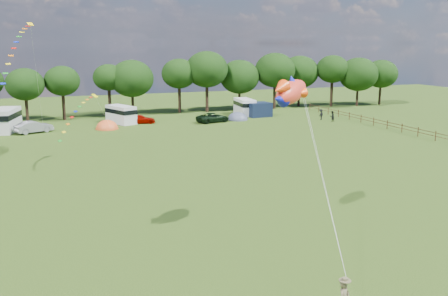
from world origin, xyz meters
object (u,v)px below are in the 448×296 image
object	(u,v)px
campervan_c	(121,114)
campervan_d	(245,106)
tent_greyblue	(238,120)
fish_kite	(289,92)
campervan_b	(5,119)
tent_orange	(107,129)
car_d	(213,118)
car_b	(34,127)
walker_b	(321,114)
walker_a	(332,116)
car_c	(140,119)

from	to	relation	value
campervan_c	campervan_d	size ratio (longest dim) A/B	1.03
tent_greyblue	fish_kite	distance (m)	46.38
campervan_b	tent_orange	distance (m)	13.20
campervan_b	tent_greyblue	bearing A→B (deg)	-78.25
car_d	fish_kite	world-z (taller)	fish_kite
car_d	campervan_b	size ratio (longest dim) A/B	0.77
car_b	fish_kite	size ratio (longest dim) A/B	1.19
campervan_c	walker_b	size ratio (longest dim) A/B	3.49
campervan_d	campervan_b	bearing A→B (deg)	100.34
car_d	campervan_b	bearing A→B (deg)	71.95
campervan_c	tent_orange	xyz separation A→B (m)	(-2.63, -4.31, -1.37)
campervan_c	tent_greyblue	bearing A→B (deg)	-121.76
car_d	tent_greyblue	xyz separation A→B (m)	(4.33, 0.93, -0.68)
car_b	campervan_b	distance (m)	4.28
campervan_d	car_b	bearing A→B (deg)	104.98
car_b	tent_greyblue	distance (m)	29.33
walker_b	fish_kite	bearing A→B (deg)	26.91
tent_orange	tent_greyblue	xyz separation A→B (m)	(19.92, 1.51, 0.00)
tent_orange	fish_kite	world-z (taller)	fish_kite
campervan_b	car_b	bearing A→B (deg)	-110.29
campervan_c	campervan_b	bearing A→B (deg)	74.19
car_b	tent_greyblue	size ratio (longest dim) A/B	1.28
campervan_d	fish_kite	xyz separation A→B (m)	(-17.09, -47.87, 7.19)
campervan_d	walker_a	size ratio (longest dim) A/B	3.43
car_d	tent_orange	distance (m)	15.62
car_d	tent_orange	bearing A→B (deg)	77.91
fish_kite	walker_a	xyz separation A→B (m)	(26.58, 36.69, -7.80)
walker_b	campervan_b	bearing A→B (deg)	-36.13
campervan_c	tent_orange	size ratio (longest dim) A/B	1.66
car_c	campervan_b	distance (m)	18.10
tent_orange	walker_b	world-z (taller)	walker_b
car_c	tent_greyblue	distance (m)	14.81
fish_kite	campervan_c	bearing A→B (deg)	58.68
campervan_d	tent_orange	bearing A→B (deg)	109.40
campervan_d	tent_greyblue	xyz separation A→B (m)	(-3.04, -4.52, -1.40)
car_d	campervan_b	distance (m)	28.53
car_d	campervan_c	distance (m)	13.50
car_d	fish_kite	distance (m)	44.24
campervan_b	walker_b	world-z (taller)	campervan_b
campervan_c	fish_kite	bearing A→B (deg)	161.46
car_d	campervan_b	world-z (taller)	campervan_b
fish_kite	walker_a	world-z (taller)	fish_kite
car_c	campervan_d	distance (m)	18.02
walker_b	tent_orange	bearing A→B (deg)	-34.45
car_d	fish_kite	size ratio (longest dim) A/B	1.36
campervan_d	car_c	bearing A→B (deg)	104.13
campervan_b	walker_b	distance (m)	45.12
campervan_d	tent_greyblue	bearing A→B (deg)	150.75
campervan_b	tent_greyblue	size ratio (longest dim) A/B	1.92
car_b	walker_a	distance (m)	42.16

